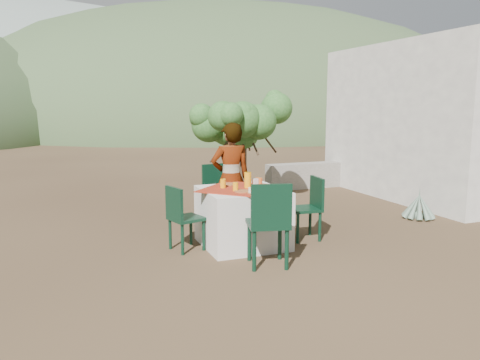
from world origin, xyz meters
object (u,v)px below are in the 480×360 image
Objects in this scene: table at (242,217)px; agave at (419,207)px; chair_far at (219,192)px; guesthouse at (448,121)px; juice_pitcher at (248,180)px; chair_near at (269,221)px; person at (231,178)px; shrub_tree at (245,128)px; chair_left at (182,215)px; chair_right at (310,205)px.

table is 2.29× the size of agave.
guesthouse is (5.24, 0.91, 0.97)m from chair_far.
chair_far reaches higher than table.
chair_far is 0.23× the size of guesthouse.
chair_far is 4.67× the size of juice_pitcher.
chair_near is at bearing -96.79° from juice_pitcher.
person is 0.88× the size of shrub_tree.
chair_left is 0.97× the size of chair_right.
shrub_tree is at bearing 67.56° from table.
shrub_tree is at bearing -56.57° from chair_left.
person is (0.07, 0.64, 0.41)m from table.
person reaches higher than chair_near.
chair_near is at bearing -98.15° from chair_far.
chair_right is 2.30m from agave.
table is at bearing -78.45° from chair_near.
person is at bearing -119.30° from shrub_tree.
chair_near is (-0.03, -0.91, 0.17)m from table.
shrub_tree reaches higher than juice_pitcher.
person is at bearing 174.55° from agave.
guesthouse reaches higher than chair_near.
chair_far is (0.01, 1.00, 0.15)m from table.
chair_left is at bearing -162.83° from guesthouse.
chair_far is 1.92m from chair_near.
table is 0.81m from chair_left.
table is 0.72× the size of shrub_tree.
chair_near is 1.73× the size of agave.
chair_right is at bearing -155.34° from guesthouse.
chair_right is 4.83m from guesthouse.
chair_left is at bearing -87.82° from chair_right.
chair_left is at bearing 37.33° from person.
chair_far is at bearing -170.14° from guesthouse.
table is 1.37× the size of chair_far.
person is (0.06, -0.36, 0.27)m from chair_far.
agave is (2.24, 0.40, -0.29)m from chair_right.
table is at bearing -109.46° from chair_left.
table is at bearing -173.64° from juice_pitcher.
table is at bearing -97.52° from chair_far.
chair_right is (1.77, -0.10, 0.02)m from chair_left.
chair_far is at bearing -129.96° from shrub_tree.
chair_left is 0.52× the size of person.
person is at bearing -87.74° from chair_far.
chair_far reaches higher than chair_right.
guesthouse is at bearing 20.00° from table.
chair_left is 4.03m from agave.
guesthouse reaches higher than shrub_tree.
agave is at bearing 105.38° from chair_right.
chair_right is 0.97m from juice_pitcher.
shrub_tree is (0.81, 1.95, 1.05)m from table.
guesthouse is 20.64× the size of juice_pitcher.
agave is (3.24, 1.25, -0.36)m from chair_near.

